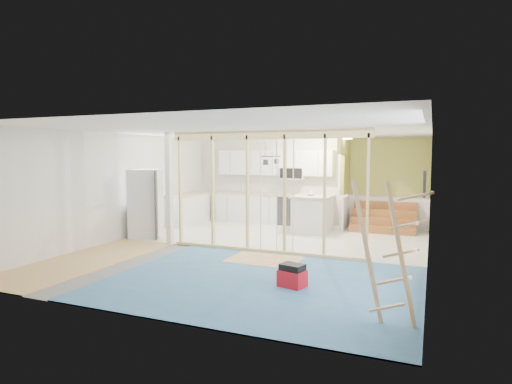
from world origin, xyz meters
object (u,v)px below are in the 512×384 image
at_px(island, 312,214).
at_px(ladder, 388,254).
at_px(toolbox, 292,276).
at_px(fridge, 146,204).

relative_size(island, ladder, 0.59).
distance_m(island, ladder, 6.32).
bearing_deg(ladder, island, 92.34).
distance_m(island, toolbox, 4.86).
height_order(island, toolbox, island).
distance_m(toolbox, ladder, 1.99).
relative_size(toolbox, ladder, 0.26).
bearing_deg(toolbox, ladder, -19.36).
distance_m(fridge, ladder, 7.12).
distance_m(fridge, island, 4.34).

